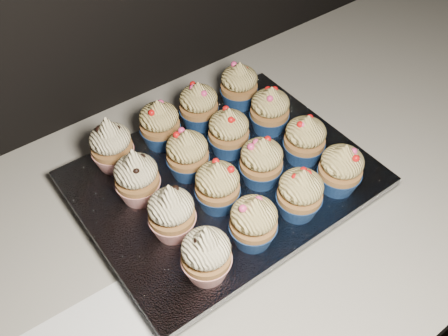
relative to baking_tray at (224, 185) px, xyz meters
The scene contains 20 objects.
cabinet 0.51m from the baking_tray, ahead, with size 2.40×0.60×0.86m, color black.
worktop 0.16m from the baking_tray, ahead, with size 2.44×0.64×0.04m, color beige.
baking_tray is the anchor object (origin of this frame).
foil_lining 0.02m from the baking_tray, ahead, with size 0.41×0.32×0.01m, color silver.
cupcake_0 0.18m from the baking_tray, 134.37° to the right, with size 0.06×0.06×0.10m.
cupcake_1 0.13m from the baking_tray, 108.73° to the right, with size 0.06×0.06×0.08m.
cupcake_2 0.14m from the baking_tray, 70.22° to the right, with size 0.06×0.06×0.08m.
cupcake_3 0.18m from the baking_tray, 44.57° to the right, with size 0.06×0.06×0.08m.
cupcake_4 0.14m from the baking_tray, 160.88° to the right, with size 0.06×0.06×0.10m.
cupcake_5 0.08m from the baking_tray, 136.26° to the right, with size 0.06×0.06×0.08m.
cupcake_6 0.08m from the baking_tray, 45.92° to the right, with size 0.06×0.06×0.08m.
cupcake_7 0.14m from the baking_tray, 19.55° to the right, with size 0.06×0.06×0.08m.
cupcake_8 0.14m from the baking_tray, 161.35° to the left, with size 0.06×0.06×0.10m.
cupcake_9 0.08m from the baking_tray, 135.87° to the left, with size 0.06×0.06×0.08m.
cupcake_10 0.08m from the baking_tray, 45.49° to the left, with size 0.06×0.06×0.08m.
cupcake_11 0.14m from the baking_tray, 18.17° to the left, with size 0.06×0.06×0.08m.
cupcake_12 0.18m from the baking_tray, 134.97° to the left, with size 0.06×0.06×0.10m.
cupcake_13 0.14m from the baking_tray, 107.13° to the left, with size 0.06×0.06×0.08m.
cupcake_14 0.14m from the baking_tray, 72.33° to the left, with size 0.06×0.06×0.08m.
cupcake_15 0.18m from the baking_tray, 44.49° to the left, with size 0.06×0.06×0.08m.
Camera 1 is at (-0.46, 1.32, 1.48)m, focal length 40.00 mm.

